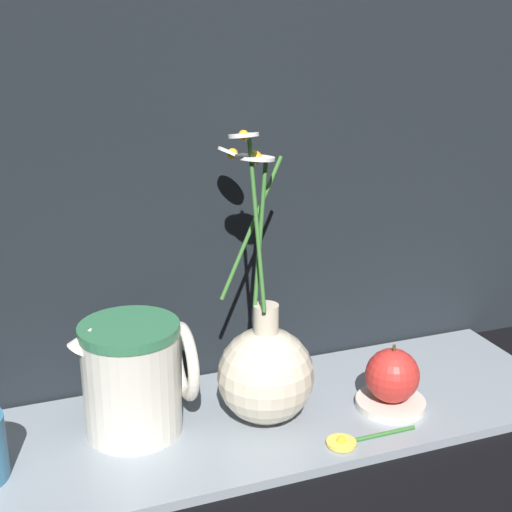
{
  "coord_description": "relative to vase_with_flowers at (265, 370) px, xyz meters",
  "views": [
    {
      "loc": [
        -0.27,
        -0.74,
        0.49
      ],
      "look_at": [
        0.0,
        0.0,
        0.23
      ],
      "focal_mm": 50.0,
      "sensor_mm": 36.0,
      "label": 1
    }
  ],
  "objects": [
    {
      "name": "orange_fruit",
      "position": [
        0.16,
        -0.03,
        -0.02
      ],
      "size": [
        0.07,
        0.07,
        0.08
      ],
      "color": "red",
      "rests_on": "saucer_plate"
    },
    {
      "name": "ground_plane",
      "position": [
        -0.01,
        0.01,
        -0.08
      ],
      "size": [
        6.0,
        6.0,
        0.0
      ],
      "primitive_type": "plane",
      "color": "black"
    },
    {
      "name": "saucer_plate",
      "position": [
        0.16,
        -0.03,
        -0.06
      ],
      "size": [
        0.09,
        0.09,
        0.01
      ],
      "color": "silver",
      "rests_on": "shelf"
    },
    {
      "name": "shelf",
      "position": [
        -0.01,
        0.01,
        -0.07
      ],
      "size": [
        0.85,
        0.26,
        0.01
      ],
      "color": "gray",
      "rests_on": "ground_plane"
    },
    {
      "name": "ceramic_pitcher",
      "position": [
        -0.16,
        0.03,
        0.01
      ],
      "size": [
        0.14,
        0.12,
        0.15
      ],
      "color": "beige",
      "rests_on": "shelf"
    },
    {
      "name": "vase_with_flowers",
      "position": [
        0.0,
        0.0,
        0.0
      ],
      "size": [
        0.12,
        0.16,
        0.37
      ],
      "color": "beige",
      "rests_on": "shelf"
    },
    {
      "name": "loose_daisy",
      "position": [
        0.08,
        -0.09,
        -0.06
      ],
      "size": [
        0.12,
        0.04,
        0.01
      ],
      "color": "#336B2D",
      "rests_on": "shelf"
    }
  ]
}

